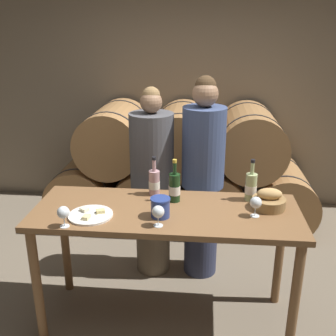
{
  "coord_description": "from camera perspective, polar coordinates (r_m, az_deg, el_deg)",
  "views": [
    {
      "loc": [
        0.24,
        -2.38,
        2.07
      ],
      "look_at": [
        0.0,
        0.13,
        1.15
      ],
      "focal_mm": 42.0,
      "sensor_mm": 36.0,
      "label": 1
    }
  ],
  "objects": [
    {
      "name": "ground_plane",
      "position": [
        3.16,
        -0.25,
        -20.89
      ],
      "size": [
        10.0,
        10.0,
        0.0
      ],
      "primitive_type": "plane",
      "color": "#726654"
    },
    {
      "name": "stone_wall_back",
      "position": [
        4.65,
        2.53,
        14.2
      ],
      "size": [
        10.0,
        0.12,
        3.2
      ],
      "color": "gray",
      "rests_on": "ground_plane"
    },
    {
      "name": "barrel_stack",
      "position": [
        4.28,
        1.9,
        -0.17
      ],
      "size": [
        2.81,
        0.98,
        1.29
      ],
      "color": "#9E7042",
      "rests_on": "ground_plane"
    },
    {
      "name": "tasting_table",
      "position": [
        2.71,
        -0.27,
        -8.37
      ],
      "size": [
        1.8,
        0.67,
        0.9
      ],
      "color": "brown",
      "rests_on": "ground_plane"
    },
    {
      "name": "person_left",
      "position": [
        3.3,
        -2.29,
        -2.31
      ],
      "size": [
        0.36,
        0.36,
        1.62
      ],
      "color": "#756651",
      "rests_on": "ground_plane"
    },
    {
      "name": "person_right",
      "position": [
        3.25,
        5.04,
        -1.65
      ],
      "size": [
        0.35,
        0.35,
        1.71
      ],
      "color": "#2D334C",
      "rests_on": "ground_plane"
    },
    {
      "name": "wine_bottle_red",
      "position": [
        2.74,
        0.95,
        -2.82
      ],
      "size": [
        0.08,
        0.08,
        0.31
      ],
      "color": "#193819",
      "rests_on": "tasting_table"
    },
    {
      "name": "wine_bottle_white",
      "position": [
        2.82,
        11.95,
        -2.67
      ],
      "size": [
        0.08,
        0.08,
        0.3
      ],
      "color": "#ADBC7F",
      "rests_on": "tasting_table"
    },
    {
      "name": "wine_bottle_rose",
      "position": [
        2.86,
        -2.01,
        -2.09
      ],
      "size": [
        0.08,
        0.08,
        0.29
      ],
      "color": "#BC8E93",
      "rests_on": "tasting_table"
    },
    {
      "name": "blue_crock",
      "position": [
        2.54,
        -1.12,
        -5.62
      ],
      "size": [
        0.13,
        0.13,
        0.13
      ],
      "color": "navy",
      "rests_on": "tasting_table"
    },
    {
      "name": "bread_basket",
      "position": [
        2.74,
        14.44,
        -4.61
      ],
      "size": [
        0.22,
        0.22,
        0.14
      ],
      "color": "olive",
      "rests_on": "tasting_table"
    },
    {
      "name": "cheese_plate",
      "position": [
        2.62,
        -11.17,
        -6.68
      ],
      "size": [
        0.29,
        0.29,
        0.04
      ],
      "color": "white",
      "rests_on": "tasting_table"
    },
    {
      "name": "wine_glass_far_left",
      "position": [
        2.49,
        -14.95,
        -6.3
      ],
      "size": [
        0.08,
        0.08,
        0.14
      ],
      "color": "white",
      "rests_on": "tasting_table"
    },
    {
      "name": "wine_glass_left",
      "position": [
        2.41,
        -1.44,
        -6.43
      ],
      "size": [
        0.08,
        0.08,
        0.14
      ],
      "color": "white",
      "rests_on": "tasting_table"
    },
    {
      "name": "wine_glass_center",
      "position": [
        2.59,
        12.62,
        -4.98
      ],
      "size": [
        0.08,
        0.08,
        0.14
      ],
      "color": "white",
      "rests_on": "tasting_table"
    }
  ]
}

